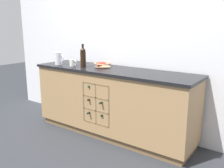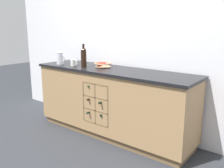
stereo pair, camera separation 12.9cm
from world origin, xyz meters
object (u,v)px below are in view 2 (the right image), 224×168
(white_pitcher, at_px, (60,58))
(standing_wine_bottle, at_px, (84,57))
(fruit_bowl, at_px, (103,64))
(ceramic_mug, at_px, (74,63))

(white_pitcher, xyz_separation_m, standing_wine_bottle, (0.46, 0.02, 0.05))
(fruit_bowl, distance_m, standing_wine_bottle, 0.28)
(fruit_bowl, height_order, ceramic_mug, ceramic_mug)
(standing_wine_bottle, bearing_deg, ceramic_mug, -176.42)
(fruit_bowl, relative_size, ceramic_mug, 1.99)
(white_pitcher, bearing_deg, ceramic_mug, 2.04)
(fruit_bowl, xyz_separation_m, standing_wine_bottle, (-0.22, -0.14, 0.10))
(fruit_bowl, bearing_deg, ceramic_mug, -158.86)
(white_pitcher, height_order, ceramic_mug, white_pitcher)
(fruit_bowl, distance_m, white_pitcher, 0.69)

